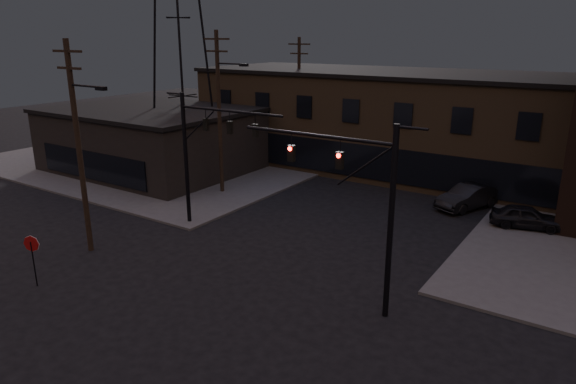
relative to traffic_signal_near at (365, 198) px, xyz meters
The scene contains 13 objects.
ground 8.56m from the traffic_signal_near, 139.97° to the right, with size 140.00×140.00×0.00m, color black.
sidewalk_nw 32.84m from the traffic_signal_near, 147.39° to the left, with size 30.00×30.00×0.15m, color #474744.
building_row 24.12m from the traffic_signal_near, 102.84° to the left, with size 40.00×12.00×8.00m, color brown.
building_left 27.95m from the traffic_signal_near, 155.60° to the left, with size 16.00×12.00×5.00m, color black.
traffic_signal_near is the anchor object (origin of this frame).
traffic_signal_far 12.57m from the traffic_signal_near, 163.83° to the left, with size 7.12×0.24×8.00m.
stop_sign 15.17m from the traffic_signal_near, 154.10° to the right, with size 0.72×0.33×2.48m.
utility_pole_near 15.03m from the traffic_signal_near, behind, with size 3.70×0.28×11.00m.
utility_pole_mid 18.47m from the traffic_signal_near, 148.97° to the left, with size 3.70×0.28×11.50m.
utility_pole_far 27.33m from the traffic_signal_near, 128.10° to the left, with size 2.20×0.28×11.00m.
transmission_tower 28.02m from the traffic_signal_near, 149.97° to the left, with size 7.00×7.00×25.00m, color black, non-canonical shape.
parked_car_lot_a 14.93m from the traffic_signal_near, 73.38° to the left, with size 1.62×4.02×1.37m, color black.
car_crossing 16.45m from the traffic_signal_near, 89.49° to the left, with size 1.69×4.85×1.60m, color black.
Camera 1 is at (13.60, -13.41, 11.12)m, focal length 32.00 mm.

